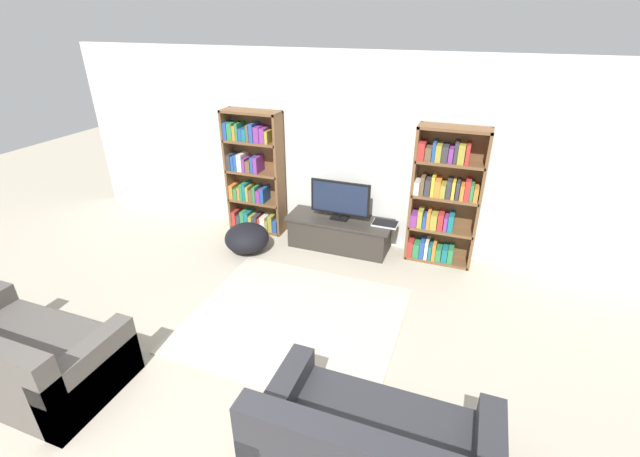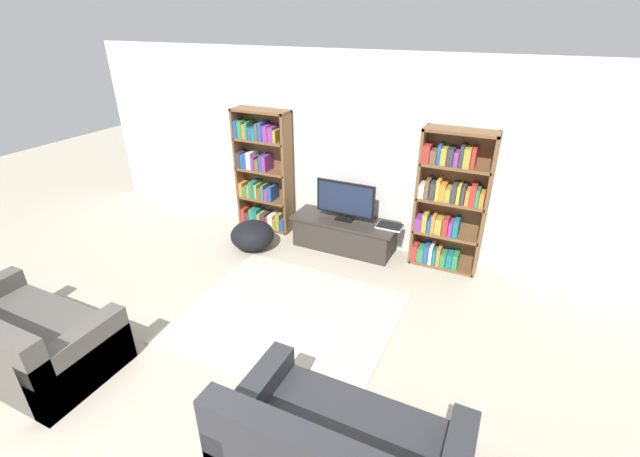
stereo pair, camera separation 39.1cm
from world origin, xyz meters
The scene contains 10 objects.
wall_back centered at (0.00, 4.23, 1.30)m, with size 8.80×0.06×2.60m.
bookshelf_left centered at (-1.43, 4.05, 0.86)m, with size 0.85×0.30×1.80m.
bookshelf_right centered at (1.28, 4.05, 0.88)m, with size 0.85×0.30×1.80m.
tv_stand centered at (-0.04, 3.91, 0.22)m, with size 1.46×0.52×0.44m.
television centered at (-0.04, 3.91, 0.73)m, with size 0.83×0.16×0.55m.
laptop centered at (0.59, 3.95, 0.45)m, with size 0.34×0.23×0.03m.
area_rug centered at (0.01, 2.19, 0.01)m, with size 2.23×1.97×0.02m.
couch_left_sectional centered at (-1.86, 0.54, 0.27)m, with size 1.66×0.91×0.79m.
couch_right_sofa centered at (1.25, 0.71, 0.28)m, with size 1.62×0.95×0.86m.
beanbag_ottoman centered at (-1.21, 3.36, 0.20)m, with size 0.61×0.61×0.39m, color black.
Camera 1 is at (1.58, -1.20, 2.98)m, focal length 24.00 mm.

